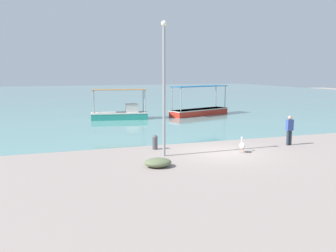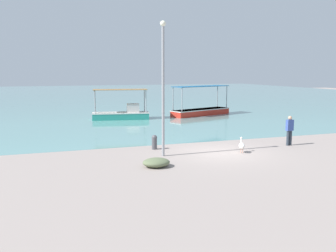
# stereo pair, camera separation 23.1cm
# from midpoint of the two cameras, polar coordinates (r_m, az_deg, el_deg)

# --- Properties ---
(ground) EXTENTS (120.00, 120.00, 0.00)m
(ground) POSITION_cam_midpoint_polar(r_m,az_deg,el_deg) (19.64, 7.83, -4.05)
(ground) COLOR gray
(harbor_water) EXTENTS (110.00, 90.00, 0.00)m
(harbor_water) POSITION_cam_midpoint_polar(r_m,az_deg,el_deg) (65.75, -11.75, 4.56)
(harbor_water) COLOR #609493
(harbor_water) RESTS_ON ground
(fishing_boat_far_left) EXTENTS (5.08, 2.31, 2.62)m
(fishing_boat_far_left) POSITION_cam_midpoint_polar(r_m,az_deg,el_deg) (33.03, -7.38, 2.00)
(fishing_boat_far_left) COLOR teal
(fishing_boat_far_left) RESTS_ON harbor_water
(fishing_boat_center) EXTENTS (6.52, 3.61, 2.78)m
(fishing_boat_center) POSITION_cam_midpoint_polar(r_m,az_deg,el_deg) (35.97, 4.61, 2.48)
(fishing_boat_center) COLOR red
(fishing_boat_center) RESTS_ON harbor_water
(pelican) EXTENTS (0.44, 0.79, 0.80)m
(pelican) POSITION_cam_midpoint_polar(r_m,az_deg,el_deg) (19.80, 10.93, -2.91)
(pelican) COLOR #E0997A
(pelican) RESTS_ON ground
(lamp_post) EXTENTS (0.28, 0.28, 6.57)m
(lamp_post) POSITION_cam_midpoint_polar(r_m,az_deg,el_deg) (18.26, -0.98, 6.66)
(lamp_post) COLOR gray
(lamp_post) RESTS_ON ground
(mooring_bollard) EXTENTS (0.30, 0.30, 0.79)m
(mooring_bollard) POSITION_cam_midpoint_polar(r_m,az_deg,el_deg) (20.22, -2.33, -2.39)
(mooring_bollard) COLOR #47474C
(mooring_bollard) RESTS_ON ground
(fisherman_standing) EXTENTS (0.41, 0.23, 1.69)m
(fisherman_standing) POSITION_cam_midpoint_polar(r_m,az_deg,el_deg) (22.33, 17.74, -0.50)
(fisherman_standing) COLOR #2C3641
(fisherman_standing) RESTS_ON ground
(net_pile) EXTENTS (1.23, 1.04, 0.39)m
(net_pile) POSITION_cam_midpoint_polar(r_m,az_deg,el_deg) (16.62, -1.96, -5.58)
(net_pile) COLOR #5F6A4A
(net_pile) RESTS_ON ground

